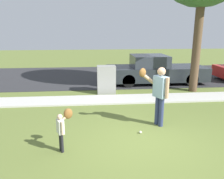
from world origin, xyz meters
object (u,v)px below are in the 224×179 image
object	(u,v)px
baseball	(140,132)
person_adult	(159,91)
utility_cabinet	(106,80)
parked_pickup_dark	(154,71)
person_child	(63,125)

from	to	relation	value
baseball	person_adult	bearing A→B (deg)	39.83
utility_cabinet	parked_pickup_dark	bearing A→B (deg)	33.46
utility_cabinet	person_child	bearing A→B (deg)	-105.29
person_adult	utility_cabinet	bearing A→B (deg)	-96.07
parked_pickup_dark	person_child	bearing A→B (deg)	-121.09
person_adult	parked_pickup_dark	size ratio (longest dim) A/B	0.34
person_child	baseball	world-z (taller)	person_child
person_adult	utility_cabinet	distance (m)	3.94
person_adult	parked_pickup_dark	world-z (taller)	person_adult
person_child	parked_pickup_dark	xyz separation A→B (m)	(4.04, 6.70, 0.02)
person_adult	utility_cabinet	xyz separation A→B (m)	(-1.29, 3.70, -0.46)
baseball	utility_cabinet	xyz separation A→B (m)	(-0.67, 4.22, 0.59)
person_adult	person_child	size ratio (longest dim) A/B	1.78
person_child	parked_pickup_dark	world-z (taller)	parked_pickup_dark
person_adult	baseball	xyz separation A→B (m)	(-0.63, -0.52, -1.05)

